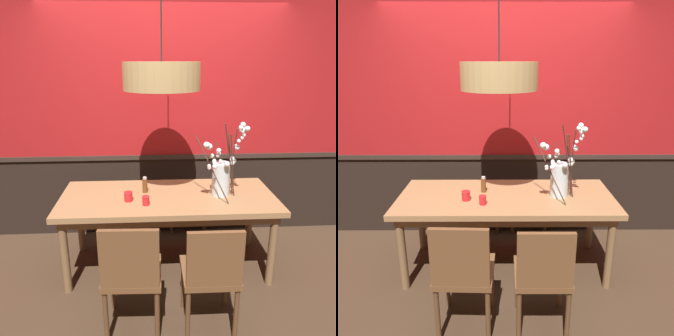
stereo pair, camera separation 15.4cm
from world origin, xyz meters
The scene contains 12 objects.
ground_plane centered at (0.00, 0.00, 0.00)m, with size 24.00×24.00×0.00m, color #422D1E.
back_wall centered at (0.00, 0.78, 1.37)m, with size 5.84×0.14×2.77m.
dining_table centered at (0.00, 0.00, 0.67)m, with size 1.99×0.86×0.75m.
chair_far_side_right centered at (0.28, 0.84, 0.51)m, with size 0.46×0.42×0.90m.
chair_near_side_left centered at (-0.31, -0.84, 0.52)m, with size 0.43×0.44×0.92m.
chair_far_side_left centered at (-0.27, 0.87, 0.52)m, with size 0.41×0.39×0.93m.
chair_near_side_right centered at (0.26, -0.84, 0.50)m, with size 0.41×0.41×0.89m.
vase_with_blossoms centered at (0.49, -0.02, 0.95)m, with size 0.46×0.42×0.71m.
candle_holder_nearer_center centered at (-0.36, -0.11, 0.80)m, with size 0.08×0.08×0.09m.
candle_holder_nearer_edge centered at (-0.20, -0.20, 0.79)m, with size 0.07×0.07×0.08m.
condiment_bottle centered at (-0.21, 0.09, 0.83)m, with size 0.05×0.05×0.15m.
pendant_lamp centered at (-0.06, -0.04, 1.83)m, with size 0.64×0.64×1.05m.
Camera 2 is at (-0.02, -2.87, 1.95)m, focal length 35.64 mm.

